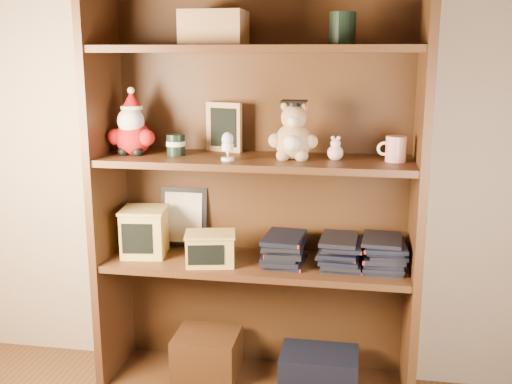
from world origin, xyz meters
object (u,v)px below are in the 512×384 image
grad_teddy_bear (293,136)px  teacher_mug (395,149)px  treats_box (145,231)px  bookcase (258,200)px

grad_teddy_bear → teacher_mug: 0.36m
grad_teddy_bear → treats_box: size_ratio=1.13×
bookcase → grad_teddy_bear: bearing=-22.2°
bookcase → treats_box: 0.46m
grad_teddy_bear → treats_box: (-0.58, 0.01, -0.39)m
bookcase → teacher_mug: bearing=-5.8°
grad_teddy_bear → treats_box: bearing=179.4°
grad_teddy_bear → treats_box: grad_teddy_bear is taller
bookcase → grad_teddy_bear: 0.30m
grad_teddy_bear → bookcase: bearing=157.8°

